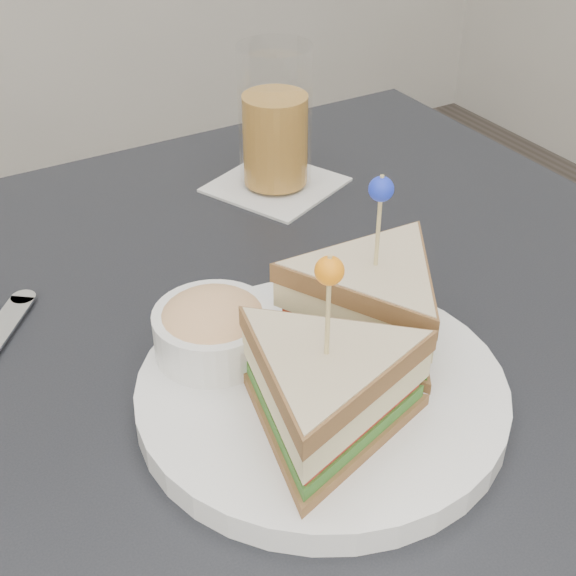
# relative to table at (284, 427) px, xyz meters

# --- Properties ---
(table) EXTENTS (0.80, 0.80, 0.75)m
(table) POSITION_rel_table_xyz_m (0.00, 0.00, 0.00)
(table) COLOR black
(table) RESTS_ON ground
(plate_meal) EXTENTS (0.31, 0.30, 0.15)m
(plate_meal) POSITION_rel_table_xyz_m (0.00, -0.06, 0.12)
(plate_meal) COLOR white
(plate_meal) RESTS_ON table
(drink_set) EXTENTS (0.15, 0.15, 0.15)m
(drink_set) POSITION_rel_table_xyz_m (0.13, 0.24, 0.14)
(drink_set) COLOR silver
(drink_set) RESTS_ON table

